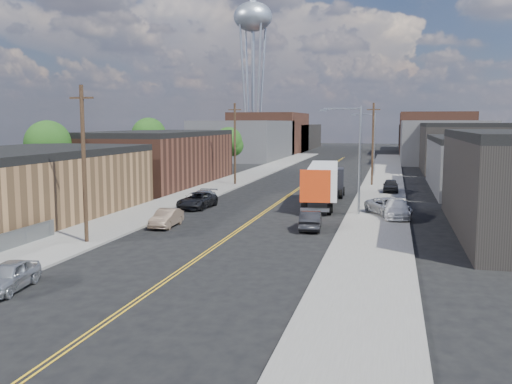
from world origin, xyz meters
The scene contains 32 objects.
ground centered at (0.00, 60.00, 0.00)m, with size 260.00×260.00×0.00m, color black.
centerline centered at (0.00, 45.00, 0.01)m, with size 0.32×120.00×0.01m, color gold.
sidewalk_left centered at (-9.50, 45.00, 0.07)m, with size 5.00×140.00×0.15m, color slate.
sidewalk_right centered at (9.50, 45.00, 0.07)m, with size 5.00×140.00×0.15m, color slate.
warehouse_tan centered at (-18.00, 18.00, 2.80)m, with size 12.00×22.00×5.60m.
warehouse_brown centered at (-18.00, 44.00, 3.30)m, with size 12.00×26.00×6.60m.
industrial_right_b centered at (22.00, 46.00, 3.05)m, with size 14.00×24.00×6.10m.
industrial_right_c centered at (22.00, 72.00, 3.80)m, with size 14.00×22.00×7.60m.
skyline_left_a centered at (-20.00, 95.00, 4.00)m, with size 16.00×30.00×8.00m, color #38383B.
skyline_right_a centered at (20.00, 95.00, 4.00)m, with size 16.00×30.00×8.00m, color #38383B.
skyline_left_b centered at (-20.00, 120.00, 5.00)m, with size 16.00×26.00×10.00m, color #47271C.
skyline_right_b centered at (20.00, 120.00, 5.00)m, with size 16.00×26.00×10.00m, color #47271C.
skyline_left_c centered at (-20.00, 140.00, 3.50)m, with size 16.00×40.00×7.00m, color black.
skyline_right_c centered at (20.00, 140.00, 3.50)m, with size 16.00×40.00×7.00m, color black.
water_tower centered at (-22.00, 110.00, 30.65)m, with size 9.00×9.00×36.90m.
streetlight_near centered at (7.60, 25.00, 5.33)m, with size 3.39×0.25×9.00m.
streetlight_far centered at (7.60, 60.00, 5.33)m, with size 3.39×0.25×9.00m.
utility_pole_left_near centered at (-8.20, 10.00, 5.14)m, with size 1.60×0.26×10.00m.
utility_pole_left_far centered at (-8.20, 45.00, 5.14)m, with size 1.60×0.26×10.00m.
utility_pole_right centered at (8.20, 48.00, 5.14)m, with size 1.60×0.26×10.00m.
tree_left_near centered at (-23.94, 30.00, 5.18)m, with size 4.85×4.76×7.91m.
tree_left_mid centered at (-23.94, 55.00, 5.48)m, with size 5.10×5.04×8.37m.
tree_left_far centered at (-13.94, 62.00, 4.57)m, with size 4.35×4.20×6.97m.
semi_truck centered at (4.50, 31.28, 2.19)m, with size 3.56×14.88×3.84m.
car_left_a centered at (-6.40, 0.01, 0.67)m, with size 1.59×3.96×1.35m, color #B2B5B8.
car_left_b centered at (-5.54, 16.73, 0.66)m, with size 1.39×3.99×1.32m, color #7E6652.
car_left_c centered at (-6.40, 25.91, 0.71)m, with size 2.35×5.11×1.42m, color black.
car_left_d centered at (-6.40, 27.26, 0.71)m, with size 1.98×4.87×1.41m, color #999C9E.
car_right_oncoming centered at (5.00, 18.11, 0.69)m, with size 1.47×4.20×1.38m, color black.
car_right_lot_a centered at (10.40, 25.22, 0.84)m, with size 2.29×4.96×1.38m, color #B4B6B9.
car_right_lot_b centered at (11.00, 24.00, 0.85)m, with size 1.96×4.81×1.40m, color silver.
car_right_lot_c centered at (10.46, 41.32, 0.84)m, with size 1.63×4.04×1.38m, color black.
Camera 1 is at (10.68, -22.12, 7.71)m, focal length 40.00 mm.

